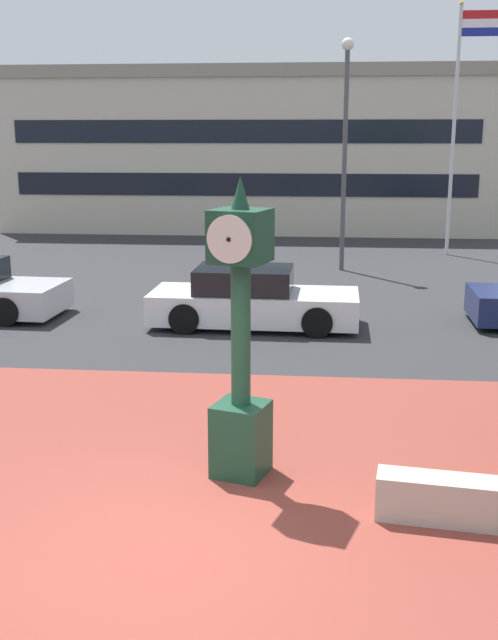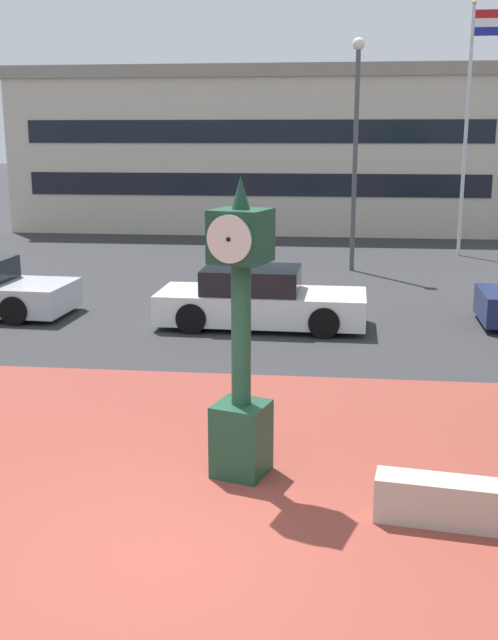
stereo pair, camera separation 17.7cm
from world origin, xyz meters
The scene contains 7 objects.
ground_plane centered at (0.00, 0.00, 0.00)m, with size 200.00×200.00×0.00m, color #2D2D30.
plaza_brick_paving centered at (0.00, 0.90, 0.00)m, with size 44.00×9.80×0.01m, color brown.
street_clock centered at (0.56, 1.86, 1.58)m, with size 0.76×0.79×3.60m.
car_street_mid centered at (0.03, 9.27, 0.57)m, with size 4.48×1.91×1.28m.
flagpole_primary centered at (5.96, 20.00, 4.75)m, with size 1.51×0.14×8.20m.
civic_building centered at (-1.69, 30.35, 3.38)m, with size 21.07×12.47×6.73m.
street_lamp_post centered at (2.13, 16.54, 4.11)m, with size 0.36×0.36×6.74m.
Camera 1 is at (1.46, -6.76, 4.04)m, focal length 42.97 mm.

